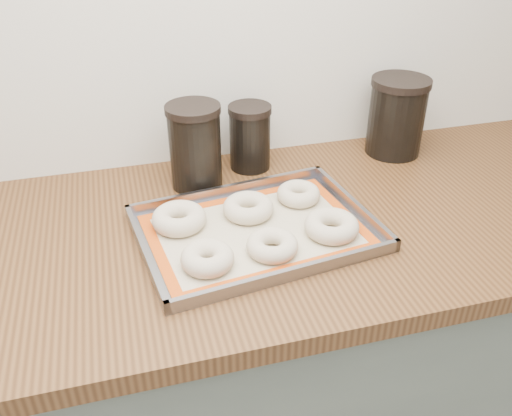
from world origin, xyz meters
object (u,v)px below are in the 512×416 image
object	(u,v)px
bagel_back_left	(179,218)
bagel_front_right	(332,226)
bagel_back_mid	(248,208)
bagel_back_right	(299,194)
canister_right	(397,116)
bagel_front_mid	(272,245)
bagel_front_left	(207,258)
canister_mid	(250,137)
canister_left	(195,146)
baking_tray	(256,230)

from	to	relation	value
bagel_back_left	bagel_front_right	bearing A→B (deg)	-20.15
bagel_front_right	bagel_back_mid	distance (m)	0.18
bagel_back_right	canister_right	distance (m)	0.37
bagel_front_mid	bagel_back_left	bearing A→B (deg)	139.20
bagel_front_left	bagel_front_right	size ratio (longest dim) A/B	0.91
bagel_back_right	bagel_front_right	bearing A→B (deg)	-81.12
bagel_front_left	canister_mid	distance (m)	0.41
bagel_front_mid	canister_right	bearing A→B (deg)	38.74
bagel_back_right	canister_left	xyz separation A→B (m)	(-0.20, 0.14, 0.08)
bagel_front_mid	canister_mid	bearing A→B (deg)	81.87
bagel_front_mid	bagel_back_left	size ratio (longest dim) A/B	0.89
bagel_front_left	canister_mid	world-z (taller)	canister_mid
bagel_back_left	canister_mid	xyz separation A→B (m)	(0.21, 0.22, 0.06)
bagel_back_mid	canister_mid	world-z (taller)	canister_mid
canister_left	canister_right	distance (m)	0.52
bagel_front_right	bagel_back_right	distance (m)	0.14
baking_tray	bagel_back_right	world-z (taller)	bagel_back_right
canister_right	canister_mid	bearing A→B (deg)	177.46
bagel_back_mid	canister_mid	size ratio (longest dim) A/B	0.67
baking_tray	bagel_front_right	distance (m)	0.15
bagel_front_right	canister_mid	xyz separation A→B (m)	(-0.08, 0.33, 0.06)
bagel_back_mid	bagel_back_right	size ratio (longest dim) A/B	1.13
bagel_back_left	canister_mid	distance (m)	0.31
bagel_front_left	bagel_front_mid	bearing A→B (deg)	4.24
bagel_back_right	canister_mid	size ratio (longest dim) A/B	0.60
bagel_front_mid	bagel_back_right	size ratio (longest dim) A/B	1.04
canister_left	bagel_back_mid	bearing A→B (deg)	-64.53
bagel_front_left	bagel_back_mid	xyz separation A→B (m)	(0.12, 0.15, -0.00)
bagel_back_left	bagel_front_left	bearing A→B (deg)	-78.10
bagel_back_right	canister_left	distance (m)	0.25
canister_left	canister_mid	distance (m)	0.15
canister_right	bagel_back_left	bearing A→B (deg)	-160.41
bagel_front_right	canister_left	bearing A→B (deg)	128.75
bagel_back_left	canister_right	xyz separation A→B (m)	(0.58, 0.21, 0.07)
canister_mid	bagel_front_right	bearing A→B (deg)	-76.28
bagel_front_right	canister_mid	size ratio (longest dim) A/B	0.69
bagel_front_mid	bagel_front_right	xyz separation A→B (m)	(0.13, 0.03, 0.00)
bagel_front_right	canister_left	size ratio (longest dim) A/B	0.56
baking_tray	canister_left	size ratio (longest dim) A/B	2.57
bagel_front_left	canister_right	distance (m)	0.66
bagel_back_right	canister_left	world-z (taller)	canister_left
bagel_back_left	canister_mid	bearing A→B (deg)	47.21
canister_right	bagel_front_right	bearing A→B (deg)	-133.28
bagel_front_left	bagel_front_mid	xyz separation A→B (m)	(0.13, 0.01, -0.00)
bagel_front_right	bagel_front_left	bearing A→B (deg)	-171.50
bagel_front_left	bagel_back_right	distance (m)	0.30
canister_mid	baking_tray	bearing A→B (deg)	-102.41
bagel_back_right	canister_right	bearing A→B (deg)	28.95
bagel_back_right	bagel_front_left	bearing A→B (deg)	-143.19
canister_mid	bagel_front_mid	bearing A→B (deg)	-98.13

